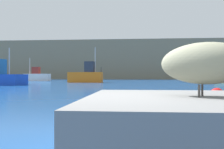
{
  "coord_description": "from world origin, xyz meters",
  "views": [
    {
      "loc": [
        0.32,
        -3.66,
        1.1
      ],
      "look_at": [
        -1.87,
        19.88,
        1.13
      ],
      "focal_mm": 41.83,
      "sensor_mm": 36.0,
      "label": 1
    }
  ],
  "objects_px": {
    "fishing_boat_white": "(37,76)",
    "pelican": "(206,63)",
    "mooring_buoy": "(217,95)",
    "fishing_boat_orange": "(86,75)"
  },
  "relations": [
    {
      "from": "pelican",
      "to": "mooring_buoy",
      "type": "height_order",
      "value": "pelican"
    },
    {
      "from": "pelican",
      "to": "mooring_buoy",
      "type": "relative_size",
      "value": 2.5
    },
    {
      "from": "pelican",
      "to": "mooring_buoy",
      "type": "distance_m",
      "value": 8.0
    },
    {
      "from": "fishing_boat_orange",
      "to": "fishing_boat_white",
      "type": "relative_size",
      "value": 1.03
    },
    {
      "from": "fishing_boat_white",
      "to": "mooring_buoy",
      "type": "height_order",
      "value": "fishing_boat_white"
    },
    {
      "from": "fishing_boat_white",
      "to": "pelican",
      "type": "bearing_deg",
      "value": 120.37
    },
    {
      "from": "mooring_buoy",
      "to": "pelican",
      "type": "bearing_deg",
      "value": -107.59
    },
    {
      "from": "mooring_buoy",
      "to": "fishing_boat_white",
      "type": "bearing_deg",
      "value": 121.57
    },
    {
      "from": "pelican",
      "to": "fishing_boat_white",
      "type": "height_order",
      "value": "fishing_boat_white"
    },
    {
      "from": "mooring_buoy",
      "to": "fishing_boat_orange",
      "type": "bearing_deg",
      "value": 112.09
    }
  ]
}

